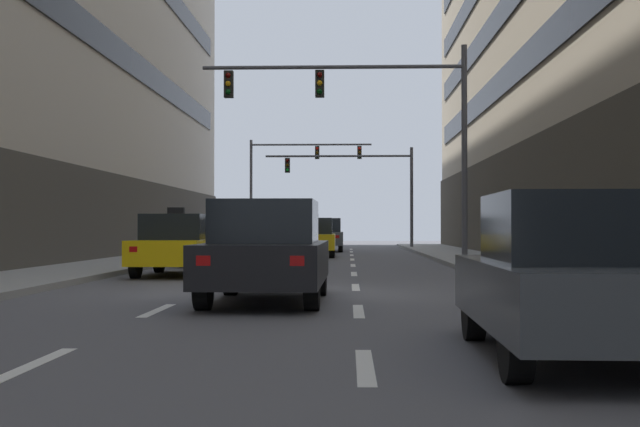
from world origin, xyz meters
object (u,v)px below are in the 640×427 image
Objects in this scene: taxi_driving_5 at (177,245)px; pedestrian_0 at (564,234)px; taxi_driving_4 at (313,238)px; traffic_signal_1 at (364,178)px; car_driving_2 at (214,241)px; traffic_signal_0 at (375,112)px; taxi_driving_0 at (237,238)px; car_driving_3 at (324,235)px; traffic_signal_2 at (291,169)px; car_parked_0 at (573,278)px; car_driving_1 at (267,252)px.

taxi_driving_5 is 10.06m from pedestrian_0.
taxi_driving_4 is 0.52× the size of traffic_signal_1.
traffic_signal_0 is at bearing -15.56° from car_driving_2.
taxi_driving_0 is 1.05× the size of car_driving_2.
traffic_signal_2 is (-2.48, 11.40, 4.20)m from car_driving_3.
car_parked_0 is at bearing -82.44° from taxi_driving_4.
car_driving_3 is at bearing -77.74° from traffic_signal_2.
taxi_driving_5 is 26.89m from traffic_signal_1.
traffic_signal_1 reaches higher than taxi_driving_4.
traffic_signal_1 is (5.36, 14.57, 3.25)m from taxi_driving_0.
car_parked_0 is 2.58× the size of pedestrian_0.
traffic_signal_2 reaches higher than traffic_signal_1.
taxi_driving_0 reaches higher than car_parked_0.
taxi_driving_4 is 0.53× the size of traffic_signal_0.
car_parked_0 is at bearing -75.39° from taxi_driving_0.
traffic_signal_1 is at bearing 75.25° from car_driving_2.
taxi_driving_4 is 2.67× the size of pedestrian_0.
taxi_driving_0 is 0.98× the size of car_driving_3.
taxi_driving_0 is 0.57× the size of traffic_signal_2.
taxi_driving_0 reaches higher than car_driving_2.
traffic_signal_1 is at bearing 79.16° from taxi_driving_4.
car_driving_3 is 2.78× the size of pedestrian_0.
car_parked_0 is at bearing -59.49° from car_driving_1.
car_driving_1 is 8.31m from taxi_driving_5.
taxi_driving_0 is 0.98× the size of car_driving_1.
car_driving_1 reaches higher than car_parked_0.
car_driving_2 is 5.83m from taxi_driving_5.
taxi_driving_4 is at bearing 104.06° from traffic_signal_0.
taxi_driving_4 is at bearing -83.37° from traffic_signal_2.
car_parked_0 is at bearing -88.23° from traffic_signal_1.
car_driving_1 is at bearing -90.27° from car_driving_3.
car_driving_3 is at bearing 89.73° from car_driving_1.
traffic_signal_0 reaches higher than car_driving_2.
car_driving_2 is 2.60× the size of pedestrian_0.
traffic_signal_0 is (2.07, -17.03, 4.01)m from car_driving_3.
car_driving_1 is 34.09m from traffic_signal_1.
taxi_driving_5 reaches higher than car_driving_2.
traffic_signal_2 is at bearing 124.82° from traffic_signal_1.
car_driving_2 is at bearing -91.53° from traffic_signal_2.
taxi_driving_4 is 15.17m from pedestrian_0.
car_driving_1 is 1.08× the size of car_parked_0.
traffic_signal_2 is at bearing 88.68° from taxi_driving_5.
car_driving_2 is at bearing 150.69° from pedestrian_0.
traffic_signal_1 reaches higher than taxi_driving_5.
car_driving_1 is 0.58× the size of traffic_signal_2.
car_driving_3 is 0.54× the size of traffic_signal_1.
traffic_signal_1 is at bearing 69.82° from taxi_driving_0.
traffic_signal_1 is (-1.23, 39.82, 3.28)m from car_parked_0.
taxi_driving_0 is 10.33m from car_driving_3.
pedestrian_0 is (6.82, -21.19, 0.25)m from car_driving_3.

